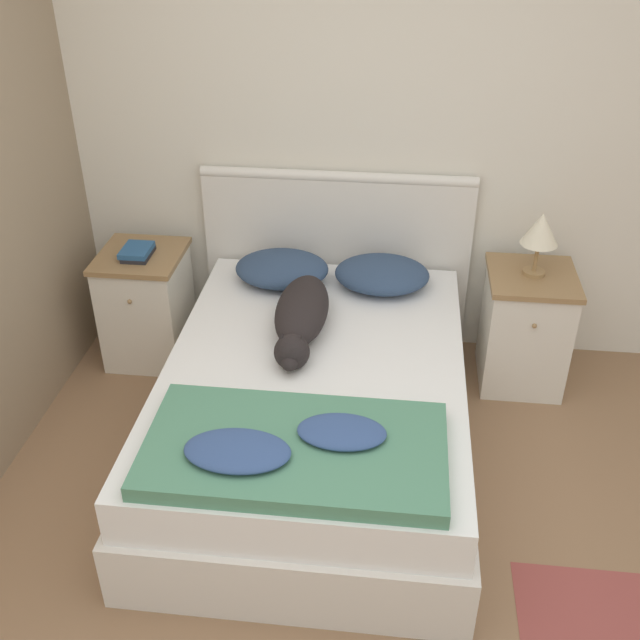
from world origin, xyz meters
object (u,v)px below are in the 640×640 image
Objects in this scene: nightstand_right at (524,328)px; pillow_right at (382,274)px; book_stack at (137,252)px; pillow_left at (282,269)px; dog at (301,315)px; table_lamp at (541,231)px; bed at (315,409)px; nightstand_left at (147,305)px.

nightstand_right is 1.31× the size of pillow_right.
book_stack reaches higher than pillow_right.
pillow_left is (-1.28, 0.01, 0.27)m from nightstand_right.
table_lamp is at bearing 22.84° from dog.
bed is 1.39m from table_lamp.
bed is at bearing -34.94° from nightstand_left.
table_lamp reaches higher than dog.
nightstand_left is 0.77× the size of dog.
pillow_right reaches higher than nightstand_left.
pillow_left is 1.49× the size of table_lamp.
book_stack reaches higher than pillow_left.
bed is 1.24m from nightstand_right.
nightstand_right is at bearing 0.81° from book_stack.
nightstand_right is 0.55m from table_lamp.
nightstand_right is 2.07m from book_stack.
nightstand_left is at bearing -179.28° from pillow_left.
pillow_right is 1.28m from book_stack.
pillow_left is 2.51× the size of book_stack.
dog is 4.26× the size of book_stack.
table_lamp is at bearing -0.15° from pillow_right.
nightstand_left is at bearing -179.79° from table_lamp.
bed is at bearing -145.06° from nightstand_right.
table_lamp is (0.00, 0.01, 0.55)m from nightstand_right.
pillow_right is at bearing 1.71° from book_stack.
table_lamp is (1.28, -0.00, 0.28)m from pillow_left.
table_lamp is (2.04, 0.04, 0.21)m from book_stack.
dog is at bearing -26.54° from nightstand_left.
dog is 1.24m from table_lamp.
table_lamp is (1.02, 0.72, 0.62)m from bed.
dog reaches higher than nightstand_left.
bed is 5.89× the size of table_lamp.
bed is 3.97× the size of pillow_right.
dog reaches higher than nightstand_right.
book_stack is at bearing 146.19° from bed.
bed is at bearing -69.26° from dog.
pillow_right is 0.81m from table_lamp.
nightstand_right reaches higher than bed.
dog reaches higher than pillow_left.
table_lamp is at bearing 90.00° from nightstand_right.
book_stack is at bearing -178.29° from pillow_right.
pillow_left is 0.52m from pillow_right.
dog is (-0.36, -0.47, 0.02)m from pillow_right.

